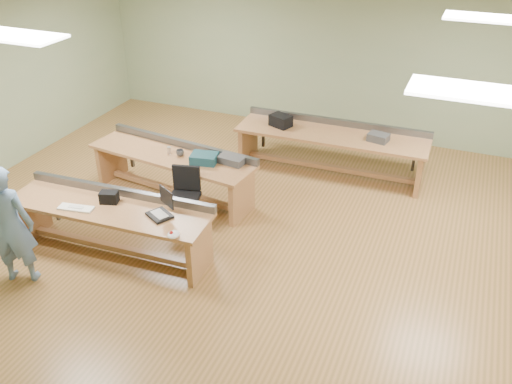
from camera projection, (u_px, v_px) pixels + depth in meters
floor at (265, 231)px, 7.98m from camera, size 10.00×10.00×0.00m
ceiling at (267, 24)px, 6.48m from camera, size 10.00×10.00×0.00m
wall_back at (341, 59)px, 10.44m from camera, size 10.00×0.04×3.00m
wall_front at (70, 344)px, 4.03m from camera, size 10.00×0.04×3.00m
fluor_panels at (267, 27)px, 6.50m from camera, size 6.20×3.50×0.03m
workbench_front at (111, 218)px, 7.28m from camera, size 2.86×0.89×0.86m
workbench_mid at (173, 165)px, 8.64m from camera, size 2.87×1.09×0.86m
workbench_back at (331, 142)px, 9.35m from camera, size 3.29×0.94×0.86m
person at (9, 225)px, 6.66m from camera, size 0.70×0.58×1.64m
laptop_base at (160, 215)px, 6.94m from camera, size 0.39×0.37×0.03m
laptop_screen at (166, 197)px, 6.90m from camera, size 0.28×0.16×0.24m
keyboard at (76, 208)px, 7.10m from camera, size 0.49×0.24×0.03m
trackball_mouse at (173, 235)px, 6.53m from camera, size 0.16×0.18×0.07m
camera_bag at (109, 197)px, 7.21m from camera, size 0.27×0.21×0.16m
task_chair at (185, 205)px, 7.99m from camera, size 0.59×0.59×0.91m
parts_bin_teal at (204, 158)px, 8.24m from camera, size 0.44×0.36×0.14m
parts_bin_grey at (232, 159)px, 8.24m from camera, size 0.43×0.31×0.11m
mug at (180, 153)px, 8.46m from camera, size 0.15×0.15×0.10m
drinks_can at (169, 150)px, 8.52m from camera, size 0.06×0.06×0.11m
storage_box_back at (281, 121)px, 9.45m from camera, size 0.43×0.37×0.20m
tray_back at (378, 137)px, 8.92m from camera, size 0.37×0.30×0.13m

